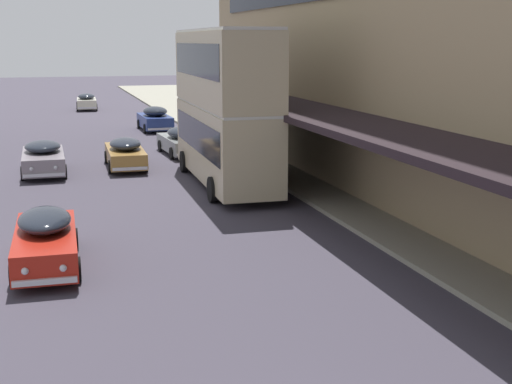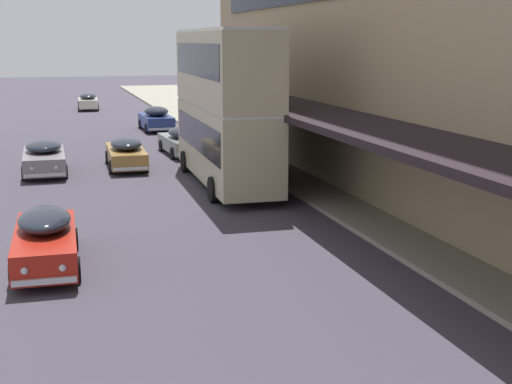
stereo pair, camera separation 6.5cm
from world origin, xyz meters
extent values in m
cube|color=#BFAF89|center=(3.89, 22.16, 1.85)|extent=(2.63, 10.26, 3.00)
cube|color=black|center=(3.89, 22.16, 2.21)|extent=(2.65, 9.45, 1.32)
cube|color=silver|center=(3.89, 22.16, 3.40)|extent=(2.53, 10.26, 0.12)
cube|color=#BFAF89|center=(3.89, 22.16, 4.95)|extent=(2.63, 10.26, 3.00)
cube|color=black|center=(3.89, 22.16, 5.31)|extent=(2.65, 9.45, 1.32)
cube|color=silver|center=(3.89, 22.16, 6.50)|extent=(2.53, 10.26, 0.12)
cube|color=black|center=(4.00, 27.30, 6.20)|extent=(1.20, 0.09, 0.36)
cylinder|color=black|center=(2.76, 25.65, 0.50)|extent=(0.27, 1.01, 1.00)
cylinder|color=black|center=(5.17, 25.60, 0.50)|extent=(0.27, 1.01, 1.00)
cylinder|color=black|center=(2.61, 19.02, 0.50)|extent=(0.27, 1.01, 1.00)
cylinder|color=black|center=(5.02, 18.97, 0.50)|extent=(0.27, 1.01, 1.00)
cube|color=olive|center=(0.25, 27.65, 0.59)|extent=(1.79, 4.83, 0.73)
ellipsoid|color=#1E232D|center=(0.25, 27.41, 1.21)|extent=(1.54, 2.67, 0.56)
cube|color=silver|center=(0.31, 30.10, 0.37)|extent=(1.60, 0.16, 0.14)
cube|color=silver|center=(0.19, 25.21, 0.37)|extent=(1.60, 0.16, 0.14)
sphere|color=silver|center=(-0.15, 30.08, 0.64)|extent=(0.18, 0.18, 0.18)
sphere|color=silver|center=(0.77, 30.06, 0.64)|extent=(0.18, 0.18, 0.18)
cylinder|color=black|center=(-0.55, 29.16, 0.32)|extent=(0.16, 0.64, 0.64)
cylinder|color=black|center=(1.13, 29.12, 0.32)|extent=(0.16, 0.64, 0.64)
cylinder|color=black|center=(-0.62, 26.19, 0.32)|extent=(0.16, 0.64, 0.64)
cylinder|color=black|center=(1.06, 26.15, 0.32)|extent=(0.16, 0.64, 0.64)
cube|color=navy|center=(3.82, 41.92, 0.63)|extent=(1.93, 4.54, 0.82)
ellipsoid|color=#1E232D|center=(3.83, 41.70, 1.34)|extent=(1.67, 2.51, 0.65)
cube|color=silver|center=(3.77, 44.22, 0.37)|extent=(1.75, 0.16, 0.14)
cube|color=silver|center=(3.87, 39.62, 0.37)|extent=(1.75, 0.16, 0.14)
sphere|color=silver|center=(3.27, 44.18, 0.68)|extent=(0.18, 0.18, 0.18)
sphere|color=silver|center=(4.28, 44.20, 0.68)|extent=(0.18, 0.18, 0.18)
cylinder|color=black|center=(2.87, 43.30, 0.32)|extent=(0.15, 0.64, 0.64)
cylinder|color=black|center=(4.71, 43.34, 0.32)|extent=(0.15, 0.64, 0.64)
cylinder|color=black|center=(2.93, 40.51, 0.32)|extent=(0.15, 0.64, 0.64)
cylinder|color=black|center=(4.77, 40.55, 0.32)|extent=(0.15, 0.64, 0.64)
cube|color=#B22215|center=(-3.54, 12.58, 0.61)|extent=(1.71, 4.79, 0.79)
ellipsoid|color=#1E232D|center=(-3.53, 12.82, 1.26)|extent=(1.47, 2.64, 0.55)
cube|color=silver|center=(-3.58, 10.15, 0.37)|extent=(1.54, 0.15, 0.14)
cube|color=silver|center=(-3.49, 15.01, 0.37)|extent=(1.54, 0.15, 0.14)
sphere|color=silver|center=(-3.14, 10.17, 0.66)|extent=(0.18, 0.18, 0.18)
sphere|color=silver|center=(-4.03, 10.19, 0.66)|extent=(0.18, 0.18, 0.18)
cylinder|color=black|center=(-2.76, 11.09, 0.32)|extent=(0.15, 0.64, 0.64)
cylinder|color=black|center=(-4.37, 11.12, 0.32)|extent=(0.15, 0.64, 0.64)
cylinder|color=black|center=(-2.70, 14.04, 0.32)|extent=(0.15, 0.64, 0.64)
cylinder|color=black|center=(-4.31, 14.07, 0.32)|extent=(0.15, 0.64, 0.64)
cube|color=gray|center=(-3.58, 27.08, 0.61)|extent=(1.86, 4.72, 0.79)
ellipsoid|color=#1E232D|center=(-3.58, 27.32, 1.25)|extent=(1.63, 2.60, 0.53)
cube|color=silver|center=(-3.57, 24.67, 0.37)|extent=(1.75, 0.13, 0.14)
cube|color=silver|center=(-3.59, 29.49, 0.37)|extent=(1.75, 0.13, 0.14)
sphere|color=silver|center=(-3.06, 24.70, 0.66)|extent=(0.18, 0.18, 0.18)
sphere|color=silver|center=(-4.08, 24.70, 0.66)|extent=(0.18, 0.18, 0.18)
cylinder|color=black|center=(-2.65, 25.62, 0.32)|extent=(0.14, 0.64, 0.64)
cylinder|color=black|center=(-4.49, 25.61, 0.32)|extent=(0.14, 0.64, 0.64)
cylinder|color=black|center=(-2.66, 28.54, 0.32)|extent=(0.14, 0.64, 0.64)
cylinder|color=black|center=(-4.50, 28.54, 0.32)|extent=(0.14, 0.64, 0.64)
cube|color=beige|center=(0.18, 58.58, 0.60)|extent=(1.82, 4.31, 0.76)
ellipsoid|color=#1E232D|center=(0.17, 58.37, 1.21)|extent=(1.54, 2.39, 0.51)
cube|color=silver|center=(0.27, 60.75, 0.37)|extent=(1.57, 0.19, 0.14)
cube|color=silver|center=(0.09, 56.41, 0.37)|extent=(1.57, 0.19, 0.14)
sphere|color=silver|center=(-0.18, 60.74, 0.65)|extent=(0.18, 0.18, 0.18)
sphere|color=silver|center=(0.72, 60.70, 0.65)|extent=(0.18, 0.18, 0.18)
cylinder|color=black|center=(-0.59, 59.93, 0.32)|extent=(0.17, 0.65, 0.64)
cylinder|color=black|center=(1.06, 59.86, 0.32)|extent=(0.17, 0.65, 0.64)
cylinder|color=black|center=(-0.70, 57.30, 0.32)|extent=(0.17, 0.65, 0.64)
cylinder|color=black|center=(0.95, 57.23, 0.32)|extent=(0.17, 0.65, 0.64)
cube|color=gray|center=(3.65, 30.93, 0.58)|extent=(2.05, 4.72, 0.73)
ellipsoid|color=#1E232D|center=(3.66, 30.70, 1.22)|extent=(1.72, 2.63, 0.61)
cube|color=silver|center=(3.51, 33.29, 0.37)|extent=(1.71, 0.22, 0.14)
cube|color=silver|center=(3.78, 28.57, 0.37)|extent=(1.71, 0.22, 0.14)
sphere|color=silver|center=(3.02, 33.23, 0.63)|extent=(0.18, 0.18, 0.18)
sphere|color=silver|center=(4.01, 33.29, 0.63)|extent=(0.18, 0.18, 0.18)
cylinder|color=black|center=(2.67, 32.31, 0.32)|extent=(0.18, 0.65, 0.64)
cylinder|color=black|center=(4.46, 32.42, 0.32)|extent=(0.18, 0.65, 0.64)
cylinder|color=black|center=(2.83, 29.45, 0.32)|extent=(0.18, 0.65, 0.64)
cylinder|color=black|center=(4.63, 29.55, 0.32)|extent=(0.18, 0.65, 0.64)
camera|label=1|loc=(-3.30, -7.03, 6.09)|focal=50.00mm
camera|label=2|loc=(-3.24, -7.05, 6.09)|focal=50.00mm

